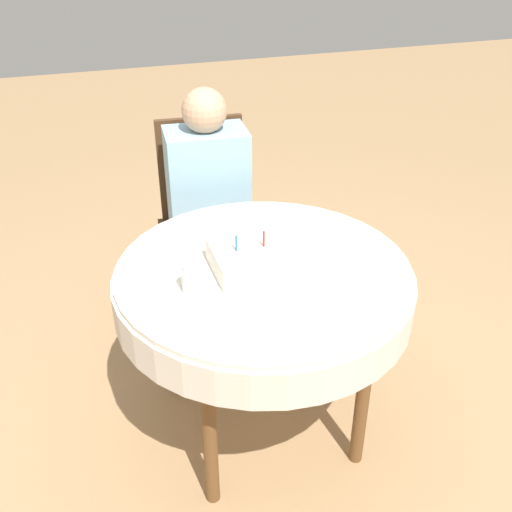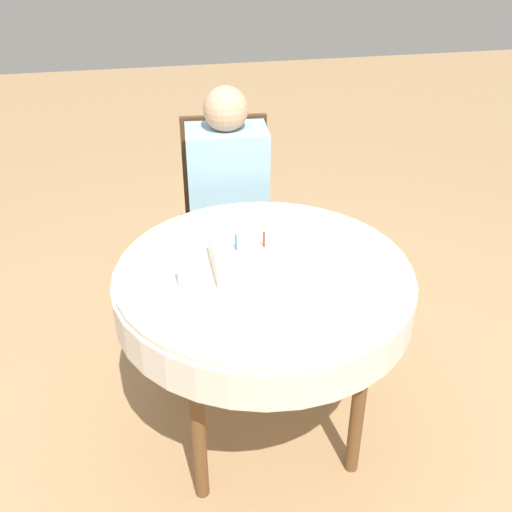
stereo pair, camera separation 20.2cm
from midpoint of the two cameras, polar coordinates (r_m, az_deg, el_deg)
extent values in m
plane|color=#A37F56|center=(2.54, 2.99, -15.69)|extent=(12.00, 12.00, 0.00)
cylinder|color=silver|center=(2.06, 3.55, -1.42)|extent=(1.02, 1.02, 0.02)
cylinder|color=silver|center=(2.10, 3.48, -3.20)|extent=(1.04, 1.04, 0.14)
cylinder|color=brown|center=(2.04, -2.68, -15.47)|extent=(0.05, 0.05, 0.73)
cylinder|color=brown|center=(2.17, 12.54, -12.98)|extent=(0.05, 0.05, 0.73)
cylinder|color=brown|center=(2.46, -4.77, -6.04)|extent=(0.05, 0.05, 0.73)
cylinder|color=brown|center=(2.56, 7.81, -4.50)|extent=(0.05, 0.05, 0.73)
cube|color=#4C331E|center=(2.87, -0.54, 1.82)|extent=(0.49, 0.49, 0.04)
cube|color=#4C331E|center=(2.94, -1.03, 8.47)|extent=(0.41, 0.06, 0.51)
cylinder|color=#4C331E|center=(2.82, -4.12, -4.49)|extent=(0.04, 0.04, 0.42)
cylinder|color=#4C331E|center=(2.86, 3.94, -3.93)|extent=(0.04, 0.04, 0.42)
cylinder|color=#4C331E|center=(3.15, -4.54, -0.26)|extent=(0.04, 0.04, 0.42)
cylinder|color=#4C331E|center=(3.18, 2.66, 0.19)|extent=(0.04, 0.04, 0.42)
cylinder|color=tan|center=(2.84, -1.94, -3.69)|extent=(0.09, 0.09, 0.46)
cylinder|color=tan|center=(2.85, 1.66, -3.45)|extent=(0.09, 0.09, 0.46)
cube|color=#8CB7D1|center=(2.75, -0.56, 6.86)|extent=(0.38, 0.27, 0.52)
sphere|color=tan|center=(2.62, -0.60, 13.79)|extent=(0.20, 0.20, 0.20)
cube|color=white|center=(2.02, 2.11, -0.37)|extent=(0.24, 0.24, 0.08)
cylinder|color=red|center=(2.00, 3.67, 1.57)|extent=(0.01, 0.01, 0.06)
cylinder|color=blue|center=(1.98, 0.98, 1.25)|extent=(0.01, 0.01, 0.06)
cylinder|color=silver|center=(1.92, -3.61, -1.75)|extent=(0.06, 0.06, 0.11)
camera|label=1|loc=(0.10, -87.14, 1.74)|focal=42.00mm
camera|label=2|loc=(0.10, 92.86, -1.74)|focal=42.00mm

